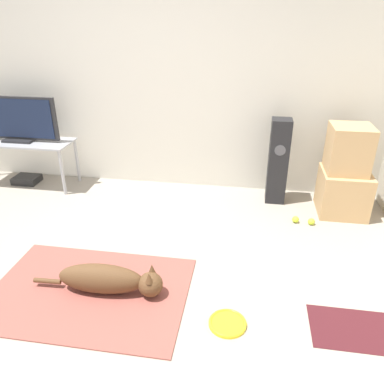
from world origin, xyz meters
name	(u,v)px	position (x,y,z in m)	size (l,w,h in m)	color
ground_plane	(80,296)	(0.00, 0.00, 0.00)	(12.00, 12.00, 0.00)	#9E9384
wall_back	(147,73)	(0.00, 2.10, 1.27)	(8.00, 0.06, 2.55)	beige
area_rug	(89,291)	(0.05, 0.05, 0.01)	(1.45, 1.00, 0.01)	#934C42
dog	(110,279)	(0.21, 0.07, 0.12)	(0.98, 0.22, 0.23)	brown
frisbee	(228,323)	(1.08, -0.11, 0.01)	(0.25, 0.25, 0.03)	yellow
cardboard_box_lower	(343,192)	(2.11, 1.64, 0.22)	(0.46, 0.46, 0.45)	tan
cardboard_box_upper	(349,149)	(2.10, 1.65, 0.67)	(0.38, 0.38, 0.46)	tan
floor_speaker	(278,162)	(1.46, 1.80, 0.45)	(0.20, 0.20, 0.91)	black
tv_stand	(21,146)	(-1.44, 1.77, 0.47)	(1.18, 0.44, 0.54)	#A8A8AD
tv	(16,120)	(-1.44, 1.77, 0.79)	(0.96, 0.20, 0.50)	#232326
tennis_ball_by_boxes	(311,222)	(1.79, 1.32, 0.03)	(0.07, 0.07, 0.07)	#C6E033
tennis_ball_near_speaker	(296,219)	(1.64, 1.34, 0.03)	(0.07, 0.07, 0.07)	#C6E033
game_console	(27,179)	(-1.49, 1.81, 0.04)	(0.29, 0.23, 0.08)	black
door_mat	(367,331)	(1.98, -0.02, 0.00)	(0.72, 0.38, 0.01)	#47191E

